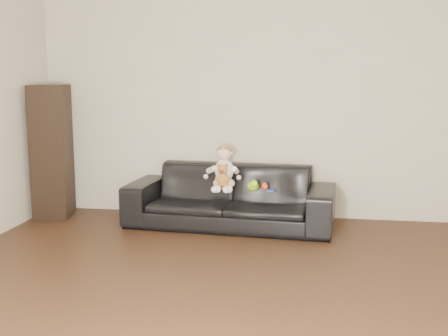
% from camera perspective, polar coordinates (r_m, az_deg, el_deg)
% --- Properties ---
extents(floor, '(5.50, 5.50, 0.00)m').
position_cam_1_polar(floor, '(3.82, -0.30, -14.81)').
color(floor, '#372113').
rests_on(floor, ground).
extents(wall_back, '(5.00, 0.00, 5.00)m').
position_cam_1_polar(wall_back, '(6.22, 3.89, 6.89)').
color(wall_back, beige).
rests_on(wall_back, ground).
extents(sofa, '(2.20, 0.99, 0.63)m').
position_cam_1_polar(sofa, '(5.89, 0.62, -2.92)').
color(sofa, black).
rests_on(sofa, floor).
extents(cabinet, '(0.46, 0.57, 1.47)m').
position_cam_1_polar(cabinet, '(6.52, -17.07, 1.61)').
color(cabinet, black).
rests_on(cabinet, floor).
extents(shelf_item, '(0.23, 0.28, 0.28)m').
position_cam_1_polar(shelf_item, '(6.47, -17.05, 4.50)').
color(shelf_item, silver).
rests_on(shelf_item, cabinet).
extents(baby, '(0.35, 0.41, 0.45)m').
position_cam_1_polar(baby, '(5.73, -0.02, -0.22)').
color(baby, '#FBD4DA').
rests_on(baby, sofa).
extents(teddy_bear, '(0.16, 0.16, 0.23)m').
position_cam_1_polar(teddy_bear, '(5.60, -0.15, -0.80)').
color(teddy_bear, '#A1662E').
rests_on(teddy_bear, sofa).
extents(toy_green, '(0.15, 0.16, 0.10)m').
position_cam_1_polar(toy_green, '(5.68, 2.96, -1.86)').
color(toy_green, '#93D819').
rests_on(toy_green, sofa).
extents(toy_rattle, '(0.09, 0.09, 0.07)m').
position_cam_1_polar(toy_rattle, '(5.72, 4.16, -1.93)').
color(toy_rattle, red).
rests_on(toy_rattle, sofa).
extents(toy_blue_disc, '(0.11, 0.11, 0.01)m').
position_cam_1_polar(toy_blue_disc, '(5.69, 4.75, -2.31)').
color(toy_blue_disc, blue).
rests_on(toy_blue_disc, sofa).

